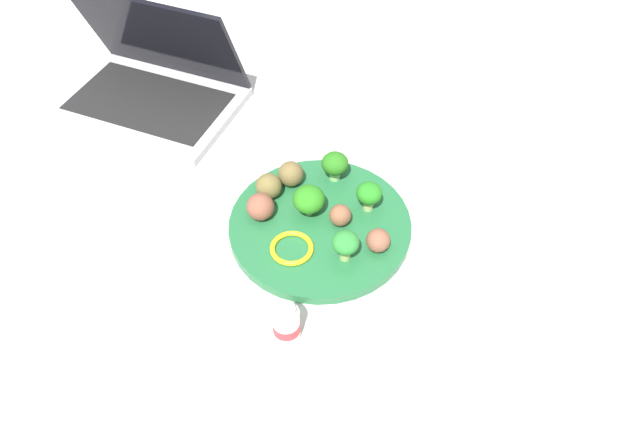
# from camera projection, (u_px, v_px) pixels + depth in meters

# --- Properties ---
(ground_plane) EXTENTS (4.00, 4.00, 0.00)m
(ground_plane) POSITION_uv_depth(u_px,v_px,m) (320.00, 229.00, 0.94)
(ground_plane) COLOR beige
(plate) EXTENTS (0.28, 0.28, 0.02)m
(plate) POSITION_uv_depth(u_px,v_px,m) (320.00, 226.00, 0.94)
(plate) COLOR #236638
(plate) RESTS_ON ground_plane
(broccoli_floret_back_left) EXTENTS (0.04, 0.04, 0.05)m
(broccoli_floret_back_left) POSITION_uv_depth(u_px,v_px,m) (346.00, 244.00, 0.86)
(broccoli_floret_back_left) COLOR #9EB766
(broccoli_floret_back_left) RESTS_ON plate
(broccoli_floret_far_rim) EXTENTS (0.05, 0.05, 0.05)m
(broccoli_floret_far_rim) POSITION_uv_depth(u_px,v_px,m) (309.00, 200.00, 0.92)
(broccoli_floret_far_rim) COLOR #91B87A
(broccoli_floret_far_rim) RESTS_ON plate
(broccoli_floret_front_right) EXTENTS (0.04, 0.04, 0.05)m
(broccoli_floret_front_right) POSITION_uv_depth(u_px,v_px,m) (369.00, 194.00, 0.93)
(broccoli_floret_front_right) COLOR #ACBD70
(broccoli_floret_front_right) RESTS_ON plate
(broccoli_floret_mid_right) EXTENTS (0.04, 0.04, 0.05)m
(broccoli_floret_mid_right) POSITION_uv_depth(u_px,v_px,m) (335.00, 164.00, 0.97)
(broccoli_floret_mid_right) COLOR #94C579
(broccoli_floret_mid_right) RESTS_ON plate
(meatball_center) EXTENTS (0.03, 0.03, 0.03)m
(meatball_center) POSITION_uv_depth(u_px,v_px,m) (340.00, 214.00, 0.92)
(meatball_center) COLOR brown
(meatball_center) RESTS_ON plate
(meatball_back_left) EXTENTS (0.04, 0.04, 0.04)m
(meatball_back_left) POSITION_uv_depth(u_px,v_px,m) (269.00, 186.00, 0.95)
(meatball_back_left) COLOR brown
(meatball_back_left) RESTS_ON plate
(meatball_front_right) EXTENTS (0.04, 0.04, 0.04)m
(meatball_front_right) POSITION_uv_depth(u_px,v_px,m) (378.00, 240.00, 0.88)
(meatball_front_right) COLOR brown
(meatball_front_right) RESTS_ON plate
(meatball_front_left) EXTENTS (0.04, 0.04, 0.04)m
(meatball_front_left) POSITION_uv_depth(u_px,v_px,m) (291.00, 174.00, 0.97)
(meatball_front_left) COLOR brown
(meatball_front_left) RESTS_ON plate
(meatball_back_right) EXTENTS (0.04, 0.04, 0.04)m
(meatball_back_right) POSITION_uv_depth(u_px,v_px,m) (260.00, 207.00, 0.92)
(meatball_back_right) COLOR brown
(meatball_back_right) RESTS_ON plate
(pepper_ring_front_right) EXTENTS (0.09, 0.09, 0.01)m
(pepper_ring_front_right) POSITION_uv_depth(u_px,v_px,m) (292.00, 248.00, 0.89)
(pepper_ring_front_right) COLOR yellow
(pepper_ring_front_right) RESTS_ON plate
(napkin) EXTENTS (0.18, 0.13, 0.01)m
(napkin) POSITION_uv_depth(u_px,v_px,m) (340.00, 122.00, 1.11)
(napkin) COLOR white
(napkin) RESTS_ON ground_plane
(fork) EXTENTS (0.12, 0.03, 0.01)m
(fork) POSITION_uv_depth(u_px,v_px,m) (331.00, 117.00, 1.12)
(fork) COLOR silver
(fork) RESTS_ON napkin
(knife) EXTENTS (0.15, 0.03, 0.01)m
(knife) POSITION_uv_depth(u_px,v_px,m) (350.00, 118.00, 1.11)
(knife) COLOR white
(knife) RESTS_ON napkin
(yogurt_bottle) EXTENTS (0.04, 0.04, 0.07)m
(yogurt_bottle) POSITION_uv_depth(u_px,v_px,m) (286.00, 324.00, 0.79)
(yogurt_bottle) COLOR white
(yogurt_bottle) RESTS_ON ground_plane
(laptop) EXTENTS (0.32, 0.38, 0.20)m
(laptop) POSITION_uv_depth(u_px,v_px,m) (152.00, 85.00, 1.13)
(laptop) COLOR #B7B7B7
(laptop) RESTS_ON ground_plane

